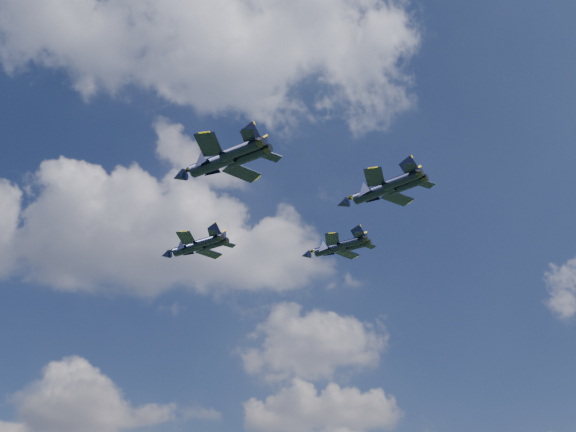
# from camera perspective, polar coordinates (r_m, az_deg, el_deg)

# --- Properties ---
(jet_lead) EXTENTS (13.99, 11.48, 3.51)m
(jet_lead) POSITION_cam_1_polar(r_m,az_deg,el_deg) (114.92, -8.96, -2.86)
(jet_lead) COLOR black
(jet_left) EXTENTS (16.36, 13.87, 4.15)m
(jet_left) POSITION_cam_1_polar(r_m,az_deg,el_deg) (92.30, -6.93, 4.58)
(jet_left) COLOR black
(jet_right) EXTENTS (13.47, 10.83, 3.36)m
(jet_right) POSITION_cam_1_polar(r_m,az_deg,el_deg) (115.10, 3.62, -2.96)
(jet_right) COLOR black
(jet_slot) EXTENTS (14.15, 13.24, 3.73)m
(jet_slot) POSITION_cam_1_polar(r_m,az_deg,el_deg) (96.80, 7.43, 2.06)
(jet_slot) COLOR black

